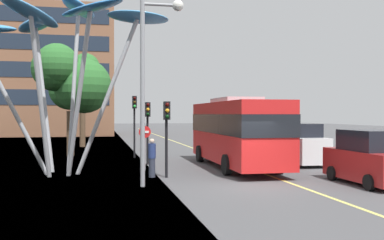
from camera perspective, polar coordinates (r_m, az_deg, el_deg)
The scene contains 15 objects.
ground at distance 17.67m, azimuth 5.49°, elevation -8.52°, with size 120.00×240.00×0.10m.
red_bus at distance 23.76m, azimuth 5.53°, elevation -1.20°, with size 2.88×10.26×3.64m.
leaf_sculpture at distance 22.37m, azimuth -17.37°, elevation 10.71°, with size 10.86×8.48×8.82m.
traffic_light_kerb_near at distance 19.85m, azimuth -3.20°, elevation -0.30°, with size 0.28×0.42×3.35m.
traffic_light_kerb_far at distance 25.08m, azimuth -5.59°, elevation 0.08°, with size 0.28×0.42×3.45m.
traffic_light_island_mid at distance 29.09m, azimuth -7.24°, elevation 0.85°, with size 0.28×0.42×3.95m.
car_parked_near at distance 19.42m, azimuth 21.56°, elevation -4.60°, with size 2.09×4.34×2.16m.
car_parked_mid at distance 25.72m, azimuth 13.53°, elevation -3.13°, with size 1.90×3.95×2.27m.
car_parked_far at distance 32.07m, azimuth 8.56°, elevation -2.49°, with size 1.91×3.98×2.09m.
street_lamp at distance 17.66m, azimuth -4.98°, elevation 6.79°, with size 1.69×0.44×7.25m.
tree_pavement_near at distance 31.63m, azimuth -14.79°, elevation 4.89°, with size 5.21×4.62×7.42m.
tree_pavement_far at distance 40.49m, azimuth -14.32°, elevation 4.39°, with size 4.35×4.53×7.91m.
pedestrian at distance 20.18m, azimuth -5.05°, elevation -4.76°, with size 0.34×0.34×1.71m.
no_entry_sign at distance 22.77m, azimuth -5.95°, elevation -2.57°, with size 0.60×0.12×2.21m.
backdrop_building at distance 65.05m, azimuth -18.81°, elevation 5.62°, with size 19.95×13.43×16.73m.
Camera 1 is at (-5.85, -16.66, 2.79)m, focal length 42.46 mm.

